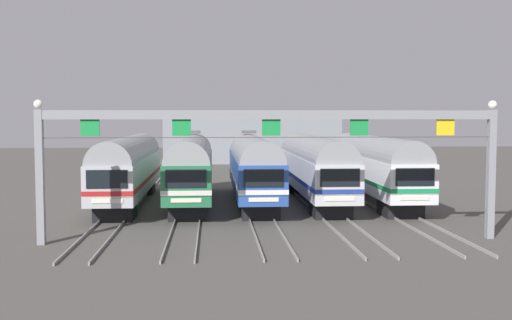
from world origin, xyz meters
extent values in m
plane|color=#4C4944|center=(0.00, 0.00, 0.00)|extent=(160.00, 160.00, 0.00)
cube|color=gray|center=(-9.45, 17.00, 0.07)|extent=(0.07, 70.00, 0.15)
cube|color=gray|center=(-8.01, 17.00, 0.07)|extent=(0.07, 70.00, 0.15)
cube|color=gray|center=(-5.08, 17.00, 0.07)|extent=(0.07, 70.00, 0.15)
cube|color=gray|center=(-3.65, 17.00, 0.07)|extent=(0.07, 70.00, 0.15)
cube|color=gray|center=(-0.72, 17.00, 0.07)|extent=(0.07, 70.00, 0.15)
cube|color=gray|center=(0.72, 17.00, 0.07)|extent=(0.07, 70.00, 0.15)
cube|color=gray|center=(3.65, 17.00, 0.07)|extent=(0.07, 70.00, 0.15)
cube|color=gray|center=(5.08, 17.00, 0.07)|extent=(0.07, 70.00, 0.15)
cube|color=gray|center=(8.01, 17.00, 0.07)|extent=(0.07, 70.00, 0.15)
cube|color=gray|center=(9.45, 17.00, 0.07)|extent=(0.07, 70.00, 0.15)
cube|color=#B2B5BA|center=(-8.73, 0.00, 2.23)|extent=(2.85, 18.00, 2.35)
cube|color=#B21E1E|center=(-8.73, 0.00, 1.87)|extent=(2.88, 18.02, 0.28)
cylinder|color=gray|center=(-8.73, 0.00, 3.40)|extent=(2.74, 17.64, 2.74)
cube|color=black|center=(-8.73, -9.02, 2.70)|extent=(2.28, 0.06, 1.03)
cube|color=silver|center=(-8.73, -9.02, 1.47)|extent=(1.71, 0.05, 0.24)
cube|color=black|center=(-8.73, -6.30, 0.53)|extent=(2.28, 2.60, 1.05)
cube|color=black|center=(-8.73, 6.30, 0.53)|extent=(2.28, 2.60, 1.05)
cube|color=#236B42|center=(-4.36, 0.00, 2.23)|extent=(2.85, 18.00, 2.35)
cube|color=silver|center=(-4.36, 0.00, 1.87)|extent=(2.88, 18.02, 0.28)
cylinder|color=gray|center=(-4.36, 0.00, 3.40)|extent=(2.74, 17.64, 2.74)
cube|color=black|center=(-4.36, -9.02, 2.70)|extent=(2.28, 0.06, 1.03)
cube|color=silver|center=(-4.36, -9.02, 1.47)|extent=(1.71, 0.05, 0.24)
cube|color=black|center=(-4.36, -6.30, 0.53)|extent=(2.28, 2.60, 1.05)
cube|color=black|center=(-4.36, 6.30, 0.53)|extent=(2.28, 2.60, 1.05)
cube|color=#4C4C51|center=(-4.36, 5.04, 4.95)|extent=(1.10, 1.10, 0.20)
cube|color=#284C9E|center=(0.00, 0.00, 2.23)|extent=(2.85, 18.00, 2.35)
cube|color=white|center=(0.00, 0.00, 1.87)|extent=(2.88, 18.02, 0.28)
cylinder|color=gray|center=(0.00, 0.00, 3.40)|extent=(2.74, 17.64, 2.74)
cube|color=black|center=(0.00, -9.02, 2.70)|extent=(2.28, 0.06, 1.03)
cube|color=silver|center=(0.00, -9.02, 1.47)|extent=(1.71, 0.05, 0.24)
cube|color=black|center=(0.00, -6.30, 0.53)|extent=(2.28, 2.60, 1.05)
cube|color=black|center=(0.00, 6.30, 0.53)|extent=(2.28, 2.60, 1.05)
cube|color=#4C4C51|center=(0.00, 5.04, 4.95)|extent=(1.10, 1.10, 0.20)
cube|color=silver|center=(4.36, 0.00, 2.23)|extent=(2.85, 18.00, 2.35)
cube|color=navy|center=(4.36, 0.00, 1.87)|extent=(2.88, 18.02, 0.28)
cylinder|color=gray|center=(4.36, 0.00, 3.40)|extent=(2.74, 17.64, 2.74)
cube|color=black|center=(4.36, -9.02, 2.70)|extent=(2.28, 0.06, 1.03)
cube|color=silver|center=(4.36, -9.02, 1.47)|extent=(1.71, 0.05, 0.24)
cube|color=black|center=(4.36, -6.30, 0.53)|extent=(2.28, 2.60, 1.05)
cube|color=black|center=(4.36, 6.30, 0.53)|extent=(2.28, 2.60, 1.05)
cube|color=white|center=(8.73, 0.00, 2.23)|extent=(2.85, 18.00, 2.35)
cube|color=#198C4C|center=(8.73, 0.00, 1.87)|extent=(2.88, 18.02, 0.28)
cylinder|color=gray|center=(8.73, 0.00, 3.40)|extent=(2.74, 17.64, 2.74)
cube|color=black|center=(8.73, -9.02, 2.70)|extent=(2.28, 0.06, 1.03)
cube|color=silver|center=(8.73, -9.02, 1.47)|extent=(1.71, 0.05, 0.24)
cube|color=black|center=(8.73, -6.30, 0.53)|extent=(2.28, 2.60, 1.05)
cube|color=black|center=(8.73, 6.30, 0.53)|extent=(2.28, 2.60, 1.05)
cube|color=#4C4C51|center=(8.73, 5.04, 4.95)|extent=(1.10, 1.10, 0.20)
cube|color=gray|center=(-11.13, -13.50, 3.25)|extent=(0.36, 0.36, 6.50)
cube|color=gray|center=(11.13, -13.50, 3.25)|extent=(0.36, 0.36, 6.50)
cube|color=gray|center=(0.00, -13.50, 6.25)|extent=(22.26, 0.32, 0.44)
cube|color=#198C3F|center=(-8.73, -13.50, 5.63)|extent=(0.90, 0.08, 0.80)
cube|color=#198C3F|center=(-4.36, -13.50, 5.63)|extent=(0.90, 0.08, 0.80)
cube|color=#198C3F|center=(0.00, -13.50, 5.63)|extent=(0.90, 0.08, 0.80)
cube|color=#198C3F|center=(4.36, -13.50, 5.63)|extent=(0.90, 0.08, 0.80)
cube|color=yellow|center=(8.73, -13.50, 5.63)|extent=(0.90, 0.08, 0.80)
sphere|color=white|center=(-11.13, -13.50, 6.75)|extent=(0.44, 0.44, 0.44)
sphere|color=white|center=(11.13, -13.50, 6.75)|extent=(0.44, 0.44, 0.44)
cylinder|color=#3F382D|center=(0.00, -13.50, 5.15)|extent=(22.26, 0.03, 0.03)
cube|color=gray|center=(2.37, 40.99, 3.31)|extent=(23.17, 10.00, 6.61)
camera|label=1|loc=(-2.87, -43.70, 6.18)|focal=43.53mm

